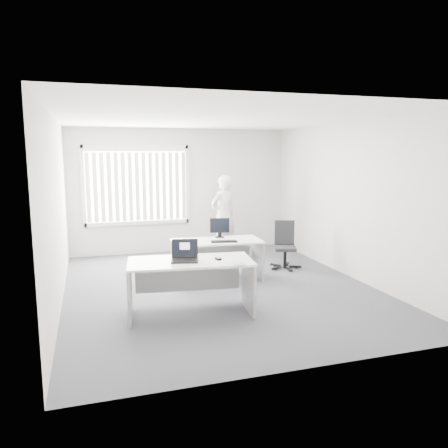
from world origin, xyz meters
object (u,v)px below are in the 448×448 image
object	(u,v)px
desk_near	(190,276)
person	(223,215)
laptop	(184,251)
monitor	(220,228)
office_chair	(285,253)
desk_far	(217,251)

from	to	relation	value
desk_near	person	xyz separation A→B (m)	(1.56, 3.45, 0.33)
laptop	monitor	world-z (taller)	monitor
office_chair	monitor	world-z (taller)	monitor
desk_far	desk_near	bearing A→B (deg)	-115.72
monitor	person	bearing A→B (deg)	82.87
desk_far	monitor	world-z (taller)	monitor
desk_near	monitor	xyz separation A→B (m)	(0.97, 1.79, 0.34)
person	monitor	size ratio (longest dim) A/B	4.97
desk_far	monitor	bearing A→B (deg)	65.20
desk_far	office_chair	size ratio (longest dim) A/B	1.73
desk_near	desk_far	size ratio (longest dim) A/B	1.11
desk_near	monitor	bearing A→B (deg)	68.65
person	laptop	size ratio (longest dim) A/B	4.87
desk_far	person	xyz separation A→B (m)	(0.72, 1.91, 0.37)
desk_near	laptop	xyz separation A→B (m)	(-0.09, -0.04, 0.36)
laptop	monitor	bearing A→B (deg)	73.78
desk_near	office_chair	xyz separation A→B (m)	(2.35, 1.93, -0.27)
desk_far	monitor	size ratio (longest dim) A/B	4.50
office_chair	person	world-z (taller)	person
monitor	office_chair	bearing A→B (deg)	17.98
monitor	desk_far	bearing A→B (deg)	-105.13
desk_far	monitor	distance (m)	0.47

